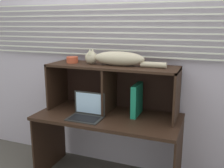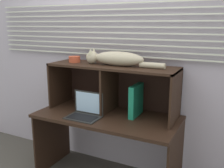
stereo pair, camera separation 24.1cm
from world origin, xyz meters
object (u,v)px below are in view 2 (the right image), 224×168
at_px(cat, 115,59).
at_px(small_basket, 75,59).
at_px(book_stack, 93,106).
at_px(binder_upright, 136,100).
at_px(laptop, 85,111).

height_order(cat, small_basket, cat).
relative_size(cat, small_basket, 6.79).
height_order(book_stack, small_basket, small_basket).
height_order(binder_upright, book_stack, binder_upright).
distance_m(laptop, binder_upright, 0.49).
bearing_deg(small_basket, binder_upright, 0.00).
bearing_deg(laptop, book_stack, 102.65).
height_order(laptop, binder_upright, binder_upright).
distance_m(binder_upright, book_stack, 0.49).
height_order(laptop, small_basket, small_basket).
bearing_deg(book_stack, binder_upright, 0.31).
distance_m(cat, laptop, 0.58).
bearing_deg(cat, laptop, -129.84).
height_order(cat, binder_upright, cat).
bearing_deg(book_stack, cat, 0.57).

